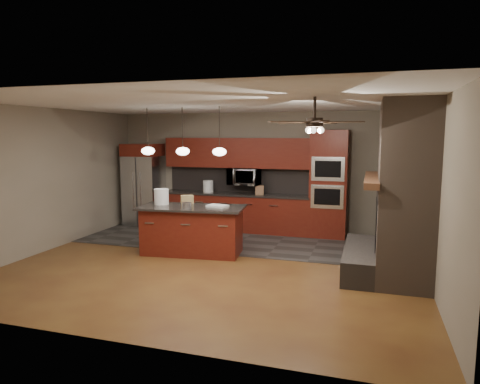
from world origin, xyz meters
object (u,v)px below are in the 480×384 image
(kitchen_island, at_px, (192,230))
(counter_bucket, at_px, (208,186))
(white_bucket, at_px, (161,197))
(microwave, at_px, (244,176))
(paint_can, at_px, (187,206))
(counter_box, at_px, (260,190))
(oven_tower, at_px, (329,184))
(paint_tray, at_px, (217,206))
(cardboard_box, at_px, (187,199))
(refrigerator, at_px, (144,185))

(kitchen_island, height_order, counter_bucket, counter_bucket)
(kitchen_island, height_order, white_bucket, white_bucket)
(microwave, bearing_deg, paint_can, -98.72)
(white_bucket, height_order, counter_box, white_bucket)
(kitchen_island, bearing_deg, counter_box, 63.11)
(microwave, relative_size, kitchen_island, 0.35)
(oven_tower, xyz_separation_m, paint_tray, (-1.87, -2.06, -0.25))
(microwave, bearing_deg, white_bucket, -116.04)
(oven_tower, distance_m, cardboard_box, 3.18)
(microwave, relative_size, refrigerator, 0.36)
(oven_tower, xyz_separation_m, paint_can, (-2.35, -2.40, -0.21))
(microwave, xyz_separation_m, paint_tray, (0.10, -2.11, -0.36))
(kitchen_island, bearing_deg, refrigerator, 130.34)
(microwave, distance_m, counter_bucket, 0.93)
(white_bucket, bearing_deg, counter_bucket, 85.60)
(refrigerator, bearing_deg, white_bucket, -52.69)
(kitchen_island, xyz_separation_m, cardboard_box, (-0.25, 0.34, 0.53))
(microwave, distance_m, cardboard_box, 2.00)
(microwave, distance_m, counter_box, 0.51)
(paint_tray, bearing_deg, paint_can, -131.15)
(cardboard_box, bearing_deg, counter_box, 29.68)
(kitchen_island, height_order, counter_box, counter_box)
(paint_can, bearing_deg, white_bucket, 155.72)
(oven_tower, relative_size, paint_tray, 6.45)
(microwave, height_order, paint_tray, microwave)
(cardboard_box, xyz_separation_m, counter_box, (1.04, 1.77, 0.01))
(refrigerator, bearing_deg, cardboard_box, -41.52)
(oven_tower, bearing_deg, kitchen_island, -137.65)
(paint_can, relative_size, paint_tray, 0.47)
(oven_tower, bearing_deg, refrigerator, -179.07)
(oven_tower, relative_size, cardboard_box, 9.67)
(kitchen_island, relative_size, cardboard_box, 8.46)
(cardboard_box, bearing_deg, microwave, 41.34)
(white_bucket, height_order, paint_can, white_bucket)
(white_bucket, xyz_separation_m, paint_can, (0.68, -0.30, -0.10))
(refrigerator, bearing_deg, counter_box, 0.60)
(cardboard_box, xyz_separation_m, counter_bucket, (-0.26, 1.82, 0.04))
(oven_tower, xyz_separation_m, refrigerator, (-4.57, -0.07, -0.17))
(microwave, xyz_separation_m, kitchen_island, (-0.39, -2.21, -0.83))
(microwave, distance_m, paint_tray, 2.15)
(oven_tower, bearing_deg, paint_tray, -132.35)
(microwave, height_order, cardboard_box, microwave)
(paint_tray, bearing_deg, counter_box, 94.45)
(oven_tower, height_order, paint_tray, oven_tower)
(paint_tray, distance_m, counter_bucket, 2.29)
(paint_tray, relative_size, counter_box, 1.76)
(paint_tray, bearing_deg, white_bucket, -164.97)
(white_bucket, relative_size, paint_can, 1.77)
(refrigerator, distance_m, counter_bucket, 1.71)
(paint_can, xyz_separation_m, counter_bucket, (-0.51, 2.41, 0.06))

